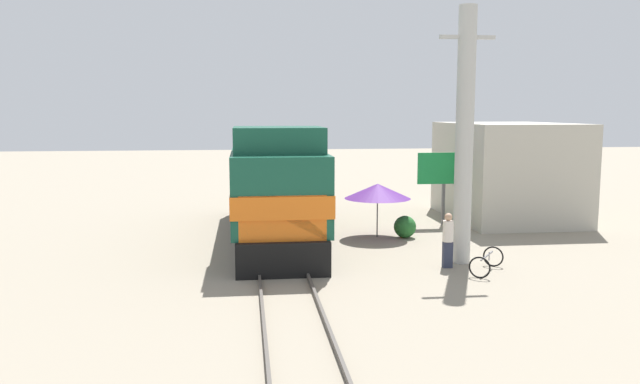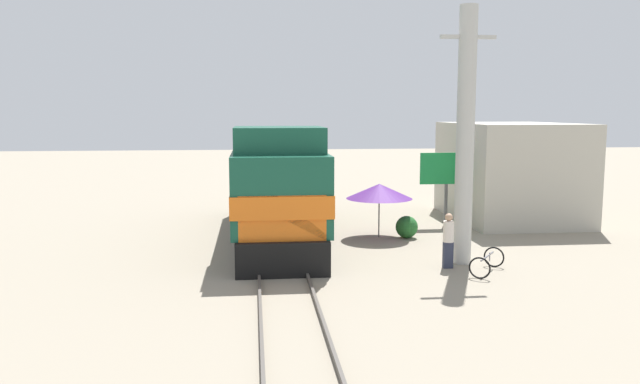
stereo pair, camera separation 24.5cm
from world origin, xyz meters
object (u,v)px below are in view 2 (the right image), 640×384
utility_pole (465,136)px  person_bystander (448,238)px  billboard_sign (447,172)px  bicycle (487,262)px  vendor_umbrella (379,191)px  locomotive (275,189)px

utility_pole → person_bystander: (-0.66, -0.60, -3.19)m
billboard_sign → person_bystander: (-2.22, -7.31, -1.39)m
utility_pole → bicycle: utility_pole is taller
vendor_umbrella → bicycle: 6.33m
billboard_sign → bicycle: bearing=-98.5°
utility_pole → bicycle: 4.05m
person_bystander → bicycle: bearing=-35.2°
person_bystander → locomotive: bearing=134.9°
locomotive → billboard_sign: (7.47, 2.03, 0.40)m
billboard_sign → bicycle: size_ratio=1.82×
vendor_umbrella → person_bystander: bearing=-76.5°
utility_pole → billboard_sign: size_ratio=2.60×
utility_pole → bicycle: size_ratio=4.73×
locomotive → billboard_sign: locomotive is taller
locomotive → billboard_sign: 7.75m
billboard_sign → bicycle: (-1.20, -8.02, -2.00)m
vendor_umbrella → bicycle: size_ratio=1.49×
locomotive → bicycle: 8.82m
person_bystander → bicycle: (1.01, -0.72, -0.62)m
person_bystander → bicycle: person_bystander is taller
utility_pole → vendor_umbrella: 5.33m
vendor_umbrella → person_bystander: 5.23m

